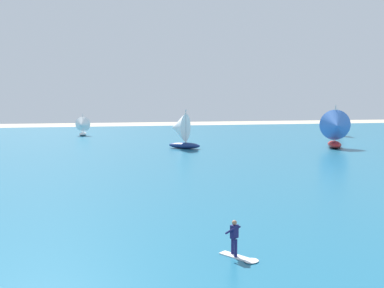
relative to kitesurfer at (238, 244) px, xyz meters
The scene contains 6 objects.
ocean 35.53m from the kitesurfer, 93.79° to the left, with size 160.00×90.00×0.10m, color #1E607F.
kitesurfer is the anchor object (origin of this frame).
sailboat_mid_left 60.47m from the kitesurfer, 99.75° to the left, with size 2.72×3.15×3.59m.
sailboat_trailing 39.83m from the kitesurfer, 85.09° to the left, with size 4.60×4.14×5.11m.
sailboat_heeled_over 43.05m from the kitesurfer, 57.00° to the left, with size 4.47×5.03×5.65m.
sailboat_far_left 61.81m from the kitesurfer, 58.19° to the left, with size 4.15×3.81×4.61m.
Camera 1 is at (-3.09, -2.60, 7.44)m, focal length 42.68 mm.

